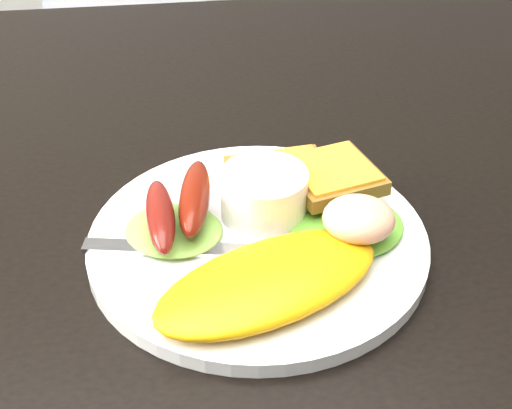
# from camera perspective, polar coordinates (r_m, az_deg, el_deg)

# --- Properties ---
(dining_table) EXTENTS (1.20, 0.80, 0.04)m
(dining_table) POSITION_cam_1_polar(r_m,az_deg,el_deg) (0.63, -2.25, 1.69)
(dining_table) COLOR black
(dining_table) RESTS_ON ground
(dining_chair) EXTENTS (0.40, 0.40, 0.04)m
(dining_chair) POSITION_cam_1_polar(r_m,az_deg,el_deg) (1.53, -10.07, 10.88)
(dining_chair) COLOR tan
(dining_chair) RESTS_ON ground
(plate) EXTENTS (0.25, 0.25, 0.01)m
(plate) POSITION_cam_1_polar(r_m,az_deg,el_deg) (0.53, 0.14, -2.92)
(plate) COLOR white
(plate) RESTS_ON dining_table
(lettuce_left) EXTENTS (0.09, 0.09, 0.01)m
(lettuce_left) POSITION_cam_1_polar(r_m,az_deg,el_deg) (0.52, -6.60, -2.04)
(lettuce_left) COLOR #70A537
(lettuce_left) RESTS_ON plate
(lettuce_right) EXTENTS (0.10, 0.10, 0.01)m
(lettuce_right) POSITION_cam_1_polar(r_m,az_deg,el_deg) (0.53, 7.28, -1.73)
(lettuce_right) COLOR #579B1A
(lettuce_right) RESTS_ON plate
(omelette) EXTENTS (0.18, 0.14, 0.02)m
(omelette) POSITION_cam_1_polar(r_m,az_deg,el_deg) (0.47, 1.03, -6.18)
(omelette) COLOR #FF9B12
(omelette) RESTS_ON plate
(sausage_a) EXTENTS (0.02, 0.09, 0.02)m
(sausage_a) POSITION_cam_1_polar(r_m,az_deg,el_deg) (0.51, -7.68, -0.88)
(sausage_a) COLOR maroon
(sausage_a) RESTS_ON lettuce_left
(sausage_b) EXTENTS (0.04, 0.10, 0.02)m
(sausage_b) POSITION_cam_1_polar(r_m,az_deg,el_deg) (0.53, -4.94, 0.59)
(sausage_b) COLOR maroon
(sausage_b) RESTS_ON lettuce_left
(ramekin) EXTENTS (0.09, 0.09, 0.04)m
(ramekin) POSITION_cam_1_polar(r_m,az_deg,el_deg) (0.53, 0.65, 0.77)
(ramekin) COLOR white
(ramekin) RESTS_ON plate
(toast_a) EXTENTS (0.09, 0.09, 0.01)m
(toast_a) POSITION_cam_1_polar(r_m,az_deg,el_deg) (0.57, 2.10, 1.76)
(toast_a) COLOR #9A4D1C
(toast_a) RESTS_ON plate
(toast_b) EXTENTS (0.08, 0.08, 0.01)m
(toast_b) POSITION_cam_1_polar(r_m,az_deg,el_deg) (0.55, 6.08, 2.31)
(toast_b) COLOR brown
(toast_b) RESTS_ON toast_a
(potato_salad) EXTENTS (0.06, 0.06, 0.03)m
(potato_salad) POSITION_cam_1_polar(r_m,az_deg,el_deg) (0.50, 8.21, -1.14)
(potato_salad) COLOR beige
(potato_salad) RESTS_ON lettuce_right
(fork) EXTENTS (0.16, 0.04, 0.00)m
(fork) POSITION_cam_1_polar(r_m,az_deg,el_deg) (0.51, -4.65, -3.64)
(fork) COLOR #ADAFB7
(fork) RESTS_ON plate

